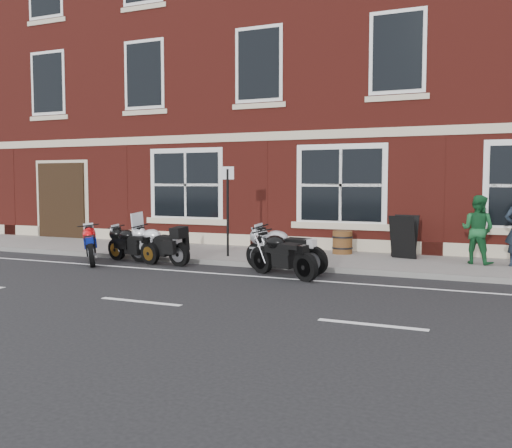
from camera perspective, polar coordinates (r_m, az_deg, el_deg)
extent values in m
plane|color=black|center=(12.64, -3.62, -5.17)|extent=(80.00, 80.00, 0.00)
cube|color=slate|center=(15.34, 1.50, -3.27)|extent=(30.00, 3.00, 0.12)
cube|color=slate|center=(13.90, -0.95, -4.05)|extent=(30.00, 0.16, 0.12)
cube|color=#5F1B14|center=(22.68, 8.86, 14.18)|extent=(24.00, 12.00, 12.00)
cylinder|color=black|center=(15.01, -11.49, -2.60)|extent=(0.61, 0.23, 0.60)
cylinder|color=black|center=(14.08, -7.60, -3.00)|extent=(0.61, 0.23, 0.60)
cube|color=black|center=(14.53, -9.76, -1.53)|extent=(0.78, 0.36, 0.21)
ellipsoid|color=silver|center=(14.62, -10.16, -1.06)|extent=(0.58, 0.43, 0.30)
cube|color=black|center=(14.27, -8.67, -1.32)|extent=(0.55, 0.33, 0.09)
cube|color=silver|center=(14.92, -11.48, 0.36)|extent=(0.11, 0.39, 0.42)
cylinder|color=black|center=(15.70, -16.03, -2.40)|extent=(0.47, 0.53, 0.59)
cylinder|color=black|center=(14.38, -16.01, -3.00)|extent=(0.47, 0.53, 0.59)
cube|color=black|center=(15.05, -16.05, -1.48)|extent=(0.64, 0.71, 0.20)
ellipsoid|color=red|center=(15.18, -16.06, -1.02)|extent=(0.58, 0.61, 0.29)
cube|color=black|center=(14.68, -16.04, -1.33)|extent=(0.51, 0.54, 0.09)
cylinder|color=black|center=(15.50, -13.67, -2.47)|extent=(0.58, 0.25, 0.57)
cylinder|color=black|center=(14.52, -10.48, -2.87)|extent=(0.58, 0.25, 0.57)
cube|color=black|center=(15.00, -12.26, -1.50)|extent=(0.74, 0.38, 0.20)
ellipsoid|color=black|center=(15.10, -12.59, -1.07)|extent=(0.56, 0.43, 0.28)
cube|color=black|center=(14.73, -11.37, -1.32)|extent=(0.53, 0.34, 0.09)
cylinder|color=black|center=(13.44, 0.38, -3.19)|extent=(0.67, 0.27, 0.65)
cylinder|color=black|center=(12.64, 5.87, -3.68)|extent=(0.67, 0.27, 0.65)
cube|color=black|center=(13.01, 2.86, -1.89)|extent=(0.85, 0.42, 0.22)
ellipsoid|color=#9D9DA1|center=(13.08, 2.30, -1.32)|extent=(0.64, 0.48, 0.33)
cube|color=black|center=(12.79, 4.40, -1.64)|extent=(0.61, 0.38, 0.10)
cylinder|color=black|center=(12.89, 0.67, -3.58)|extent=(0.61, 0.39, 0.62)
cylinder|color=black|center=(11.88, 5.09, -4.27)|extent=(0.61, 0.39, 0.62)
cube|color=black|center=(12.37, 2.64, -2.39)|extent=(0.79, 0.55, 0.21)
ellipsoid|color=black|center=(12.46, 2.19, -1.80)|extent=(0.64, 0.55, 0.31)
cube|color=black|center=(12.08, 3.89, -2.18)|extent=(0.59, 0.46, 0.10)
imported|color=#175329|center=(14.46, 21.29, -0.53)|extent=(0.96, 0.87, 1.63)
cylinder|color=#503415|center=(15.61, 8.63, -1.82)|extent=(0.53, 0.53, 0.62)
cylinder|color=black|center=(15.62, 8.63, -2.36)|extent=(0.56, 0.56, 0.04)
cylinder|color=black|center=(15.59, 8.64, -1.28)|extent=(0.56, 0.56, 0.04)
cylinder|color=black|center=(14.86, -2.85, 1.13)|extent=(0.06, 0.06, 2.28)
cube|color=silver|center=(14.84, -2.86, 5.12)|extent=(0.31, 0.15, 0.33)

